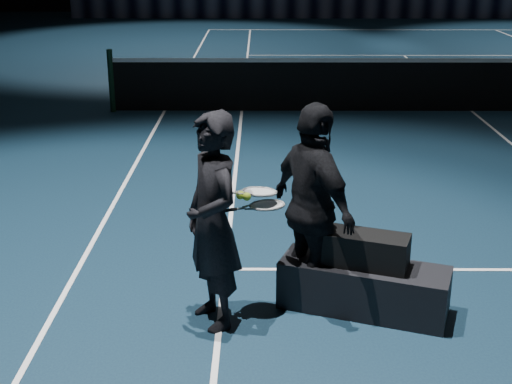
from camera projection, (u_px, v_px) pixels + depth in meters
floor at (472, 112)px, 12.67m from camera, size 36.00×36.00×0.00m
court_lines at (472, 112)px, 12.66m from camera, size 10.98×23.78×0.01m
net_post_left at (111, 81)px, 12.51m from camera, size 0.10×0.10×1.10m
net_mesh at (475, 87)px, 12.51m from camera, size 12.80×0.02×0.86m
net_tape at (478, 60)px, 12.36m from camera, size 12.80×0.03×0.07m
sponsor_backdrop at (359, 6)px, 27.10m from camera, size 22.00×0.15×0.90m
player_bench at (364, 288)px, 5.88m from camera, size 1.44×0.89×0.41m
racket_bag at (366, 250)px, 5.76m from camera, size 0.74×0.51×0.27m
bag_signature at (368, 257)px, 5.62m from camera, size 0.30×0.11×0.09m
player_a at (213, 222)px, 5.48m from camera, size 0.67×0.75×1.73m
player_b at (313, 208)px, 5.75m from camera, size 0.88×1.09×1.73m
racket_lower at (267, 205)px, 5.60m from camera, size 0.71×0.44×0.03m
racket_upper at (260, 192)px, 5.58m from camera, size 0.71×0.48×0.10m
tennis_balls at (244, 194)px, 5.50m from camera, size 0.12×0.10×0.12m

